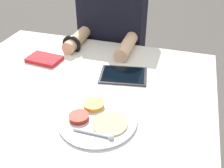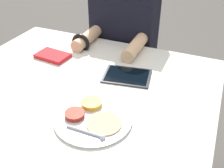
{
  "view_description": "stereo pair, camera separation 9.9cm",
  "coord_description": "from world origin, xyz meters",
  "px_view_note": "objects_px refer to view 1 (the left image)",
  "views": [
    {
      "loc": [
        0.44,
        -0.85,
        1.42
      ],
      "look_at": [
        0.18,
        0.01,
        0.82
      ],
      "focal_mm": 42.0,
      "sensor_mm": 36.0,
      "label": 1
    },
    {
      "loc": [
        0.53,
        -0.81,
        1.42
      ],
      "look_at": [
        0.18,
        0.01,
        0.82
      ],
      "focal_mm": 42.0,
      "sensor_mm": 36.0,
      "label": 2
    }
  ],
  "objects_px": {
    "tablet_device": "(123,75)",
    "person_diner": "(112,59)",
    "thali_tray": "(97,119)",
    "red_notebook": "(44,59)"
  },
  "relations": [
    {
      "from": "tablet_device",
      "to": "person_diner",
      "type": "xyz_separation_m",
      "value": [
        -0.2,
        0.47,
        -0.18
      ]
    },
    {
      "from": "thali_tray",
      "to": "tablet_device",
      "type": "relative_size",
      "value": 1.22
    },
    {
      "from": "tablet_device",
      "to": "red_notebook",
      "type": "bearing_deg",
      "value": 176.79
    },
    {
      "from": "tablet_device",
      "to": "person_diner",
      "type": "relative_size",
      "value": 0.2
    },
    {
      "from": "thali_tray",
      "to": "red_notebook",
      "type": "relative_size",
      "value": 1.63
    },
    {
      "from": "person_diner",
      "to": "thali_tray",
      "type": "bearing_deg",
      "value": -77.15
    },
    {
      "from": "red_notebook",
      "to": "person_diner",
      "type": "relative_size",
      "value": 0.15
    },
    {
      "from": "tablet_device",
      "to": "person_diner",
      "type": "bearing_deg",
      "value": 112.87
    },
    {
      "from": "red_notebook",
      "to": "person_diner",
      "type": "xyz_separation_m",
      "value": [
        0.24,
        0.44,
        -0.19
      ]
    },
    {
      "from": "red_notebook",
      "to": "tablet_device",
      "type": "height_order",
      "value": "red_notebook"
    }
  ]
}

